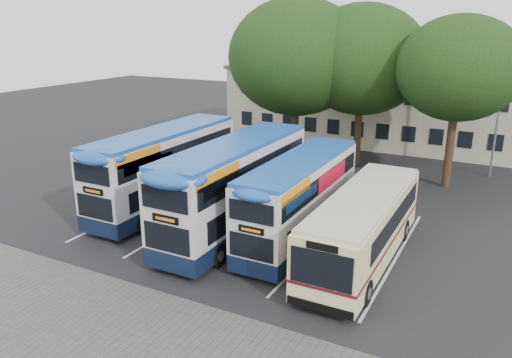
{
  "coord_description": "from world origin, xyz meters",
  "views": [
    {
      "loc": [
        7.0,
        -15.17,
        9.81
      ],
      "look_at": [
        -3.62,
        5.0,
        2.62
      ],
      "focal_mm": 35.0,
      "sensor_mm": 36.0,
      "label": 1
    }
  ],
  "objects_px": {
    "lamp_post": "(501,100)",
    "bus_dd_right": "(300,196)",
    "tree_mid": "(362,60)",
    "tree_right": "(459,69)",
    "bus_dd_mid": "(236,184)",
    "tree_left": "(297,57)",
    "bus_single": "(364,223)",
    "bus_dd_left": "(165,165)"
  },
  "relations": [
    {
      "from": "tree_left",
      "to": "tree_mid",
      "type": "xyz_separation_m",
      "value": [
        4.21,
        1.37,
        -0.13
      ]
    },
    {
      "from": "lamp_post",
      "to": "bus_single",
      "type": "distance_m",
      "value": 16.6
    },
    {
      "from": "bus_dd_mid",
      "to": "bus_single",
      "type": "height_order",
      "value": "bus_dd_mid"
    },
    {
      "from": "tree_right",
      "to": "bus_dd_left",
      "type": "distance_m",
      "value": 17.8
    },
    {
      "from": "bus_single",
      "to": "bus_dd_mid",
      "type": "bearing_deg",
      "value": 178.99
    },
    {
      "from": "lamp_post",
      "to": "bus_dd_left",
      "type": "height_order",
      "value": "lamp_post"
    },
    {
      "from": "tree_mid",
      "to": "bus_dd_right",
      "type": "bearing_deg",
      "value": -84.14
    },
    {
      "from": "tree_mid",
      "to": "bus_single",
      "type": "bearing_deg",
      "value": -72.13
    },
    {
      "from": "tree_left",
      "to": "bus_dd_left",
      "type": "relative_size",
      "value": 1.1
    },
    {
      "from": "lamp_post",
      "to": "tree_right",
      "type": "xyz_separation_m",
      "value": [
        -2.3,
        -3.46,
        2.14
      ]
    },
    {
      "from": "bus_dd_mid",
      "to": "bus_dd_right",
      "type": "relative_size",
      "value": 1.13
    },
    {
      "from": "tree_mid",
      "to": "bus_dd_right",
      "type": "relative_size",
      "value": 1.17
    },
    {
      "from": "tree_right",
      "to": "bus_single",
      "type": "xyz_separation_m",
      "value": [
        -1.75,
        -12.28,
        -5.52
      ]
    },
    {
      "from": "tree_mid",
      "to": "tree_right",
      "type": "relative_size",
      "value": 1.08
    },
    {
      "from": "tree_mid",
      "to": "bus_dd_right",
      "type": "distance_m",
      "value": 14.69
    },
    {
      "from": "tree_mid",
      "to": "bus_dd_right",
      "type": "xyz_separation_m",
      "value": [
        1.4,
        -13.66,
        -5.22
      ]
    },
    {
      "from": "bus_dd_mid",
      "to": "lamp_post",
      "type": "bearing_deg",
      "value": 56.48
    },
    {
      "from": "tree_left",
      "to": "bus_single",
      "type": "distance_m",
      "value": 16.75
    },
    {
      "from": "tree_right",
      "to": "bus_dd_left",
      "type": "height_order",
      "value": "tree_right"
    },
    {
      "from": "lamp_post",
      "to": "bus_dd_mid",
      "type": "distance_m",
      "value": 18.93
    },
    {
      "from": "tree_mid",
      "to": "tree_left",
      "type": "bearing_deg",
      "value": -161.91
    },
    {
      "from": "tree_left",
      "to": "bus_dd_mid",
      "type": "height_order",
      "value": "tree_left"
    },
    {
      "from": "tree_left",
      "to": "tree_mid",
      "type": "height_order",
      "value": "tree_left"
    },
    {
      "from": "lamp_post",
      "to": "bus_single",
      "type": "xyz_separation_m",
      "value": [
        -4.05,
        -15.74,
        -3.38
      ]
    },
    {
      "from": "tree_right",
      "to": "bus_single",
      "type": "relative_size",
      "value": 1.02
    },
    {
      "from": "lamp_post",
      "to": "tree_mid",
      "type": "height_order",
      "value": "tree_mid"
    },
    {
      "from": "bus_dd_mid",
      "to": "bus_dd_right",
      "type": "distance_m",
      "value": 3.15
    },
    {
      "from": "tree_right",
      "to": "bus_dd_mid",
      "type": "xyz_separation_m",
      "value": [
        -8.05,
        -12.17,
        -4.76
      ]
    },
    {
      "from": "bus_dd_left",
      "to": "bus_single",
      "type": "height_order",
      "value": "bus_dd_left"
    },
    {
      "from": "tree_right",
      "to": "bus_dd_right",
      "type": "xyz_separation_m",
      "value": [
        -4.98,
        -11.57,
        -5.05
      ]
    },
    {
      "from": "tree_right",
      "to": "bus_dd_mid",
      "type": "distance_m",
      "value": 15.35
    },
    {
      "from": "lamp_post",
      "to": "tree_mid",
      "type": "xyz_separation_m",
      "value": [
        -8.68,
        -1.38,
        2.3
      ]
    },
    {
      "from": "bus_dd_mid",
      "to": "bus_dd_right",
      "type": "xyz_separation_m",
      "value": [
        3.07,
        0.59,
        -0.29
      ]
    },
    {
      "from": "tree_left",
      "to": "bus_dd_left",
      "type": "height_order",
      "value": "tree_left"
    },
    {
      "from": "lamp_post",
      "to": "tree_right",
      "type": "relative_size",
      "value": 0.88
    },
    {
      "from": "lamp_post",
      "to": "bus_dd_right",
      "type": "relative_size",
      "value": 0.96
    },
    {
      "from": "tree_left",
      "to": "bus_single",
      "type": "bearing_deg",
      "value": -55.77
    },
    {
      "from": "lamp_post",
      "to": "bus_dd_right",
      "type": "height_order",
      "value": "lamp_post"
    },
    {
      "from": "tree_left",
      "to": "bus_dd_right",
      "type": "relative_size",
      "value": 1.22
    },
    {
      "from": "tree_left",
      "to": "tree_right",
      "type": "relative_size",
      "value": 1.12
    },
    {
      "from": "tree_left",
      "to": "bus_dd_right",
      "type": "bearing_deg",
      "value": -65.46
    },
    {
      "from": "bus_dd_left",
      "to": "tree_left",
      "type": "bearing_deg",
      "value": 77.7
    }
  ]
}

